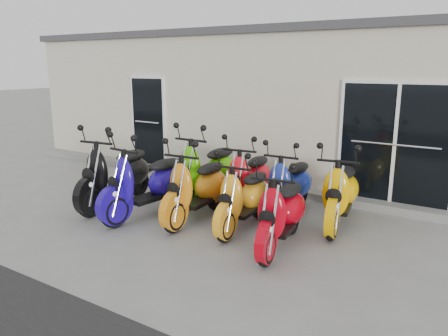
{
  "coord_description": "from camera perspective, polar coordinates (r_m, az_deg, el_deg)",
  "views": [
    {
      "loc": [
        4.12,
        -5.89,
        2.57
      ],
      "look_at": [
        0.0,
        0.6,
        0.75
      ],
      "focal_mm": 35.0,
      "sensor_mm": 36.0,
      "label": 1
    }
  ],
  "objects": [
    {
      "name": "scooter_back_red",
      "position": [
        7.91,
        3.32,
        -0.28
      ],
      "size": [
        0.91,
        1.99,
        1.42
      ],
      "primitive_type": null,
      "rotation": [
        0.0,
        0.0,
        0.11
      ],
      "color": "red",
      "rests_on": "ground"
    },
    {
      "name": "door_right",
      "position": [
        8.3,
        21.49,
        3.31
      ],
      "size": [
        2.02,
        0.08,
        2.22
      ],
      "primitive_type": "cube",
      "color": "black",
      "rests_on": "front_step"
    },
    {
      "name": "door_left",
      "position": [
        10.97,
        -9.81,
        6.27
      ],
      "size": [
        1.07,
        0.08,
        2.22
      ],
      "primitive_type": "cube",
      "color": "black",
      "rests_on": "front_step"
    },
    {
      "name": "scooter_front_blue",
      "position": [
        7.55,
        -10.01,
        -0.72
      ],
      "size": [
        0.98,
        2.14,
        1.53
      ],
      "primitive_type": null,
      "rotation": [
        0.0,
        0.0,
        -0.11
      ],
      "color": "#1D0B95",
      "rests_on": "ground"
    },
    {
      "name": "scooter_front_orange_a",
      "position": [
        7.28,
        -3.51,
        -1.33
      ],
      "size": [
        0.83,
        2.02,
        1.46
      ],
      "primitive_type": null,
      "rotation": [
        0.0,
        0.0,
        0.06
      ],
      "color": "orange",
      "rests_on": "ground"
    },
    {
      "name": "scooter_back_green",
      "position": [
        8.26,
        -2.28,
        0.84
      ],
      "size": [
        0.8,
        2.14,
        1.57
      ],
      "primitive_type": null,
      "rotation": [
        0.0,
        0.0,
        -0.01
      ],
      "color": "#4FC207",
      "rests_on": "ground"
    },
    {
      "name": "roof_cap",
      "position": [
        11.85,
        12.54,
        16.46
      ],
      "size": [
        14.2,
        6.2,
        0.16
      ],
      "primitive_type": "cube",
      "color": "#3F3F42",
      "rests_on": "building"
    },
    {
      "name": "ground",
      "position": [
        7.63,
        -2.43,
        -6.37
      ],
      "size": [
        80.0,
        80.0,
        0.0
      ],
      "primitive_type": "plane",
      "color": "gray",
      "rests_on": "ground"
    },
    {
      "name": "scooter_front_red",
      "position": [
        6.2,
        7.57,
        -4.46
      ],
      "size": [
        0.93,
        1.94,
        1.38
      ],
      "primitive_type": null,
      "rotation": [
        0.0,
        0.0,
        0.14
      ],
      "color": "#B20211",
      "rests_on": "ground"
    },
    {
      "name": "building",
      "position": [
        11.87,
        12.13,
        8.35
      ],
      "size": [
        14.0,
        6.0,
        3.2
      ],
      "primitive_type": "cube",
      "color": "beige",
      "rests_on": "ground"
    },
    {
      "name": "scooter_front_orange_b",
      "position": [
        6.89,
        2.7,
        -2.65
      ],
      "size": [
        0.78,
        1.87,
        1.35
      ],
      "primitive_type": null,
      "rotation": [
        0.0,
        0.0,
        0.06
      ],
      "color": "orange",
      "rests_on": "ground"
    },
    {
      "name": "scooter_front_black",
      "position": [
        8.25,
        -13.95,
        0.45
      ],
      "size": [
        1.04,
        2.21,
        1.57
      ],
      "primitive_type": null,
      "rotation": [
        0.0,
        0.0,
        0.13
      ],
      "color": "black",
      "rests_on": "ground"
    },
    {
      "name": "scooter_back_yellow",
      "position": [
        7.25,
        15.05,
        -1.91
      ],
      "size": [
        1.0,
        2.05,
        1.45
      ],
      "primitive_type": null,
      "rotation": [
        0.0,
        0.0,
        0.15
      ],
      "color": "#ECAB00",
      "rests_on": "ground"
    },
    {
      "name": "scooter_back_blue",
      "position": [
        7.6,
        8.59,
        -1.13
      ],
      "size": [
        0.76,
        1.9,
        1.39
      ],
      "primitive_type": null,
      "rotation": [
        0.0,
        0.0,
        0.04
      ],
      "color": "navy",
      "rests_on": "ground"
    },
    {
      "name": "front_step",
      "position": [
        9.26,
        4.72,
        -2.35
      ],
      "size": [
        14.0,
        0.4,
        0.15
      ],
      "primitive_type": "cube",
      "color": "gray",
      "rests_on": "ground"
    }
  ]
}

